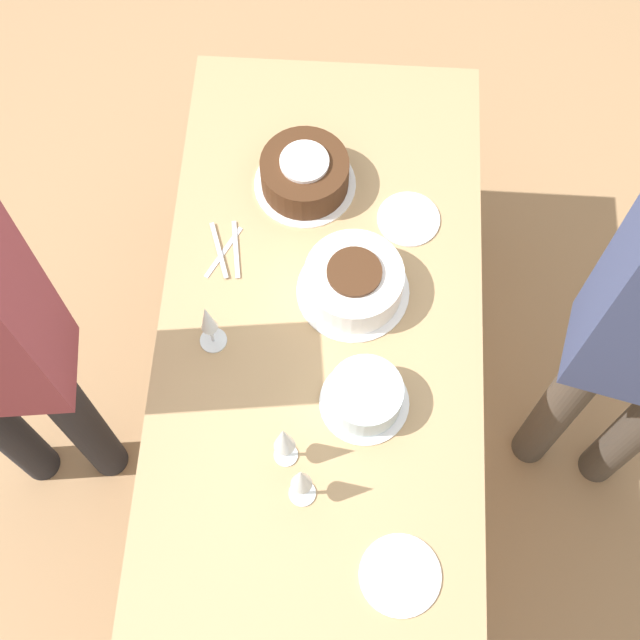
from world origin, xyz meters
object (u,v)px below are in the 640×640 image
(cake_center_white, at_px, (354,282))
(cake_front_chocolate, at_px, (305,174))
(wine_glass_far, at_px, (284,439))
(wine_glass_extra, at_px, (208,321))
(cake_back_decorated, at_px, (365,396))
(wine_glass_near, at_px, (301,479))

(cake_center_white, height_order, cake_front_chocolate, same)
(cake_center_white, distance_m, wine_glass_far, 0.47)
(cake_front_chocolate, relative_size, wine_glass_extra, 1.43)
(cake_back_decorated, xyz_separation_m, wine_glass_near, (0.23, -0.14, 0.09))
(cake_back_decorated, distance_m, wine_glass_extra, 0.42)
(wine_glass_near, bearing_deg, wine_glass_extra, -146.19)
(cake_front_chocolate, distance_m, wine_glass_extra, 0.52)
(cake_front_chocolate, distance_m, cake_back_decorated, 0.64)
(cake_center_white, distance_m, wine_glass_extra, 0.38)
(cake_front_chocolate, xyz_separation_m, wine_glass_far, (0.76, 0.01, 0.08))
(wine_glass_far, xyz_separation_m, wine_glass_extra, (-0.28, -0.20, -0.01))
(cake_center_white, bearing_deg, wine_glass_extra, -65.11)
(cake_center_white, relative_size, cake_back_decorated, 1.32)
(wine_glass_far, bearing_deg, wine_glass_near, 26.92)
(cake_center_white, xyz_separation_m, wine_glass_extra, (0.16, -0.34, 0.07))
(cake_front_chocolate, relative_size, wine_glass_near, 1.37)
(wine_glass_near, relative_size, wine_glass_extra, 1.05)
(cake_front_chocolate, bearing_deg, wine_glass_near, 3.46)
(cake_center_white, xyz_separation_m, wine_glass_far, (0.44, -0.14, 0.08))
(wine_glass_extra, bearing_deg, wine_glass_near, 33.81)
(wine_glass_near, bearing_deg, wine_glass_far, -153.08)
(cake_front_chocolate, height_order, wine_glass_near, wine_glass_near)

